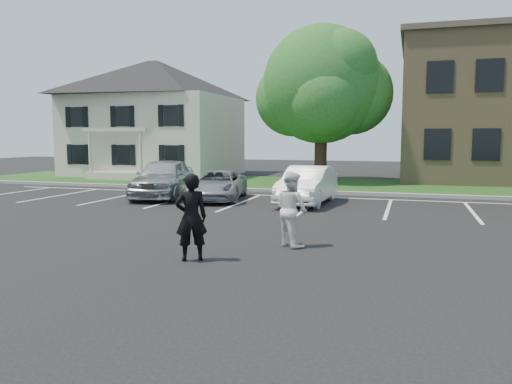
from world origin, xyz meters
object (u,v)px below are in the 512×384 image
(man_white_shirt, at_px, (292,209))
(car_white_sedan, at_px, (307,185))
(car_silver_minivan, at_px, (217,185))
(tree, at_px, (323,87))
(man_black_suit, at_px, (191,217))
(house, at_px, (155,118))
(car_silver_west, at_px, (164,178))

(man_white_shirt, bearing_deg, car_white_sedan, -41.38)
(man_white_shirt, relative_size, car_silver_minivan, 0.41)
(tree, distance_m, man_black_suit, 19.56)
(house, height_order, car_silver_west, house)
(man_white_shirt, bearing_deg, car_silver_minivan, -17.33)
(man_white_shirt, bearing_deg, tree, -42.63)
(house, relative_size, man_black_suit, 5.66)
(tree, distance_m, car_silver_west, 11.60)
(tree, relative_size, car_silver_west, 1.80)
(tree, xyz_separation_m, man_black_suit, (0.52, -19.04, -4.44))
(car_silver_minivan, bearing_deg, man_white_shirt, -68.58)
(tree, relative_size, car_white_sedan, 2.00)
(house, xyz_separation_m, car_silver_minivan, (8.97, -11.33, -3.22))
(car_silver_west, bearing_deg, tree, 48.63)
(house, relative_size, car_silver_minivan, 2.37)
(man_white_shirt, bearing_deg, man_black_suit, 89.96)
(man_black_suit, height_order, car_silver_minivan, man_black_suit)
(man_black_suit, bearing_deg, car_silver_minivan, -102.64)
(house, height_order, man_black_suit, house)
(man_black_suit, relative_size, car_silver_west, 0.37)
(car_silver_west, bearing_deg, car_silver_minivan, -13.51)
(tree, bearing_deg, car_silver_minivan, -106.19)
(tree, height_order, man_black_suit, tree)
(man_black_suit, xyz_separation_m, man_white_shirt, (1.66, 1.97, -0.03))
(tree, xyz_separation_m, car_white_sedan, (1.05, -9.52, -4.62))
(tree, bearing_deg, man_white_shirt, -82.70)
(car_silver_west, relative_size, car_silver_minivan, 1.13)
(car_white_sedan, bearing_deg, car_silver_west, -179.36)
(tree, bearing_deg, car_silver_west, -119.10)
(car_white_sedan, bearing_deg, man_white_shirt, -79.11)
(man_white_shirt, distance_m, car_silver_minivan, 9.12)
(man_white_shirt, relative_size, car_silver_west, 0.36)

